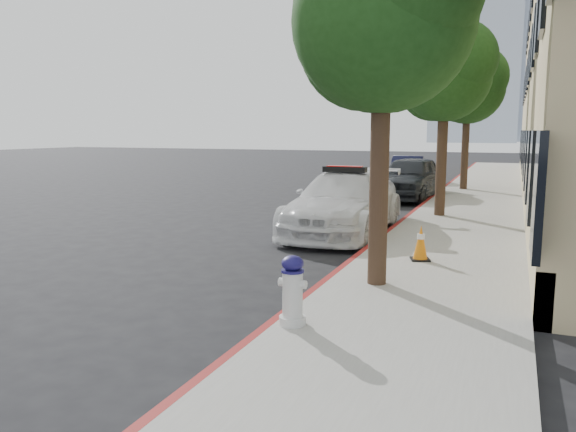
% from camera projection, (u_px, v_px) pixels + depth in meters
% --- Properties ---
extents(ground, '(120.00, 120.00, 0.00)m').
position_uv_depth(ground, '(265.00, 253.00, 12.02)').
color(ground, black).
rests_on(ground, ground).
extents(sidewalk, '(3.20, 50.00, 0.15)m').
position_uv_depth(sidewalk, '(474.00, 202.00, 19.84)').
color(sidewalk, gray).
rests_on(sidewalk, ground).
extents(curb_strip, '(0.12, 50.00, 0.15)m').
position_uv_depth(curb_strip, '(429.00, 200.00, 20.41)').
color(curb_strip, maroon).
rests_on(curb_strip, ground).
extents(tower_left, '(18.00, 14.00, 60.00)m').
position_uv_depth(tower_left, '(480.00, 0.00, 118.95)').
color(tower_left, '#9EA8B7').
rests_on(tower_left, ground).
extents(tower_right, '(14.00, 14.00, 44.00)m').
position_uv_depth(tower_right, '(541.00, 45.00, 129.09)').
color(tower_right, '#9EA8B7').
rests_on(tower_right, ground).
extents(tree_near, '(2.92, 2.82, 5.62)m').
position_uv_depth(tree_near, '(385.00, 18.00, 8.44)').
color(tree_near, black).
rests_on(tree_near, sidewalk).
extents(tree_mid, '(2.77, 2.64, 5.43)m').
position_uv_depth(tree_mid, '(446.00, 74.00, 15.79)').
color(tree_mid, black).
rests_on(tree_mid, sidewalk).
extents(tree_far, '(3.10, 3.00, 5.81)m').
position_uv_depth(tree_far, '(469.00, 87.00, 23.09)').
color(tree_far, black).
rests_on(tree_far, sidewalk).
extents(police_car, '(2.23, 5.41, 1.72)m').
position_uv_depth(police_car, '(344.00, 202.00, 14.28)').
color(police_car, white).
rests_on(police_car, ground).
extents(parked_car_mid, '(2.37, 4.97, 1.64)m').
position_uv_depth(parked_car_mid, '(410.00, 178.00, 21.29)').
color(parked_car_mid, black).
rests_on(parked_car_mid, ground).
extents(parked_car_far, '(1.86, 4.28, 1.37)m').
position_uv_depth(parked_car_far, '(407.00, 170.00, 27.16)').
color(parked_car_far, black).
rests_on(parked_car_far, ground).
extents(fire_hydrant, '(0.37, 0.35, 0.90)m').
position_uv_depth(fire_hydrant, '(293.00, 291.00, 7.10)').
color(fire_hydrant, silver).
rests_on(fire_hydrant, sidewalk).
extents(traffic_cone, '(0.44, 0.44, 0.67)m').
position_uv_depth(traffic_cone, '(421.00, 243.00, 10.66)').
color(traffic_cone, black).
rests_on(traffic_cone, sidewalk).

